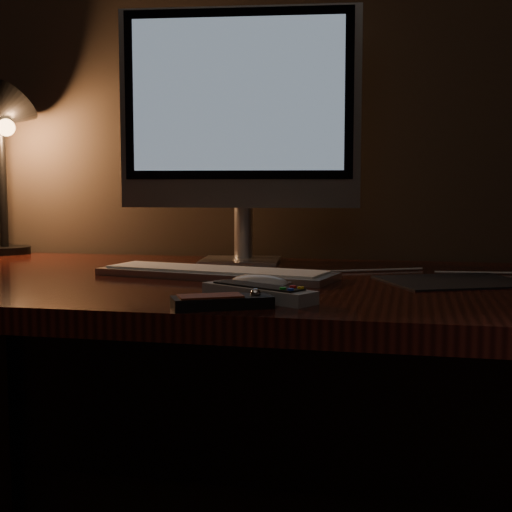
% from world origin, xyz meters
% --- Properties ---
extents(desk, '(1.60, 0.75, 0.75)m').
position_xyz_m(desk, '(0.00, 1.93, 0.62)').
color(desk, '#37110C').
rests_on(desk, ground).
extents(monitor, '(0.52, 0.17, 0.55)m').
position_xyz_m(monitor, '(-0.12, 2.12, 1.07)').
color(monitor, silver).
rests_on(monitor, desk).
extents(keyboard, '(0.47, 0.21, 0.02)m').
position_xyz_m(keyboard, '(-0.10, 1.86, 0.76)').
color(keyboard, silver).
rests_on(keyboard, desk).
extents(mousepad, '(0.30, 0.27, 0.00)m').
position_xyz_m(mousepad, '(0.33, 1.88, 0.75)').
color(mousepad, black).
rests_on(mousepad, desk).
extents(mouse, '(0.10, 0.06, 0.02)m').
position_xyz_m(mouse, '(0.01, 1.71, 0.76)').
color(mouse, white).
rests_on(mouse, desk).
extents(media_remote, '(0.15, 0.11, 0.03)m').
position_xyz_m(media_remote, '(-0.00, 1.54, 0.76)').
color(media_remote, black).
rests_on(media_remote, desk).
extents(tv_remote, '(0.19, 0.14, 0.02)m').
position_xyz_m(tv_remote, '(0.03, 1.62, 0.76)').
color(tv_remote, '#949799').
rests_on(tv_remote, desk).
extents(papers, '(0.14, 0.11, 0.01)m').
position_xyz_m(papers, '(-0.09, 1.89, 0.75)').
color(papers, white).
rests_on(papers, desk).
extents(desk_lamp, '(0.20, 0.22, 0.42)m').
position_xyz_m(desk_lamp, '(-0.71, 2.15, 1.03)').
color(desk_lamp, black).
rests_on(desk_lamp, desk).
extents(cable, '(0.49, 0.13, 0.00)m').
position_xyz_m(cable, '(0.29, 2.00, 0.75)').
color(cable, white).
rests_on(cable, desk).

